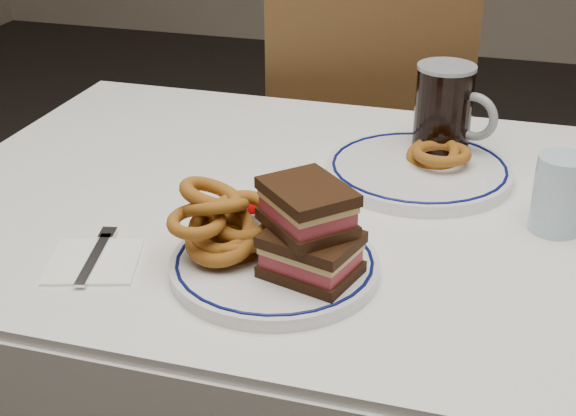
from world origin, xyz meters
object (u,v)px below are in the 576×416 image
(beer_mug, at_px, (445,112))
(far_plate, at_px, (419,170))
(chair_far, at_px, (361,146))
(main_plate, at_px, (275,265))
(reuben_sandwich, at_px, (309,231))

(beer_mug, xyz_separation_m, far_plate, (-0.03, -0.09, -0.07))
(chair_far, height_order, far_plate, chair_far)
(chair_far, height_order, main_plate, chair_far)
(chair_far, distance_m, reuben_sandwich, 1.02)
(reuben_sandwich, relative_size, far_plate, 0.49)
(main_plate, relative_size, reuben_sandwich, 1.87)
(main_plate, distance_m, beer_mug, 0.47)
(chair_far, xyz_separation_m, main_plate, (0.07, -0.96, 0.22))
(beer_mug, bearing_deg, main_plate, -110.27)
(main_plate, relative_size, far_plate, 0.91)
(main_plate, xyz_separation_m, far_plate, (0.14, 0.34, 0.00))
(main_plate, bearing_deg, far_plate, 68.58)
(main_plate, xyz_separation_m, beer_mug, (0.16, 0.44, 0.07))
(chair_far, relative_size, far_plate, 3.34)
(chair_far, bearing_deg, main_plate, -85.55)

